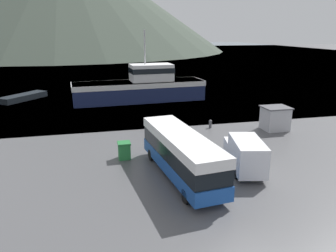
{
  "coord_description": "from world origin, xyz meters",
  "views": [
    {
      "loc": [
        -6.28,
        -11.64,
        10.12
      ],
      "look_at": [
        0.07,
        15.2,
        2.0
      ],
      "focal_mm": 35.0,
      "sensor_mm": 36.0,
      "label": 1
    }
  ],
  "objects_px": {
    "fishing_boat": "(141,87)",
    "dock_kiosk": "(275,118)",
    "small_boat": "(23,97)",
    "storage_bin": "(124,150)",
    "delivery_van": "(245,153)",
    "tour_bus": "(181,153)"
  },
  "relations": [
    {
      "from": "delivery_van",
      "to": "storage_bin",
      "type": "height_order",
      "value": "delivery_van"
    },
    {
      "from": "tour_bus",
      "to": "storage_bin",
      "type": "distance_m",
      "value": 5.71
    },
    {
      "from": "delivery_van",
      "to": "fishing_boat",
      "type": "bearing_deg",
      "value": 110.3
    },
    {
      "from": "dock_kiosk",
      "to": "storage_bin",
      "type": "bearing_deg",
      "value": -164.58
    },
    {
      "from": "fishing_boat",
      "to": "dock_kiosk",
      "type": "relative_size",
      "value": 7.14
    },
    {
      "from": "fishing_boat",
      "to": "dock_kiosk",
      "type": "height_order",
      "value": "fishing_boat"
    },
    {
      "from": "fishing_boat",
      "to": "small_boat",
      "type": "distance_m",
      "value": 17.83
    },
    {
      "from": "delivery_van",
      "to": "dock_kiosk",
      "type": "relative_size",
      "value": 2.3
    },
    {
      "from": "delivery_van",
      "to": "small_boat",
      "type": "relative_size",
      "value": 0.87
    },
    {
      "from": "dock_kiosk",
      "to": "fishing_boat",
      "type": "bearing_deg",
      "value": 122.49
    },
    {
      "from": "tour_bus",
      "to": "delivery_van",
      "type": "bearing_deg",
      "value": -6.49
    },
    {
      "from": "tour_bus",
      "to": "fishing_boat",
      "type": "relative_size",
      "value": 0.55
    },
    {
      "from": "storage_bin",
      "to": "dock_kiosk",
      "type": "xyz_separation_m",
      "value": [
        16.26,
        4.48,
        0.53
      ]
    },
    {
      "from": "tour_bus",
      "to": "storage_bin",
      "type": "xyz_separation_m",
      "value": [
        -3.59,
        4.3,
        -1.08
      ]
    },
    {
      "from": "storage_bin",
      "to": "dock_kiosk",
      "type": "bearing_deg",
      "value": 15.42
    },
    {
      "from": "tour_bus",
      "to": "fishing_boat",
      "type": "height_order",
      "value": "fishing_boat"
    },
    {
      "from": "small_boat",
      "to": "tour_bus",
      "type": "bearing_deg",
      "value": -24.61
    },
    {
      "from": "storage_bin",
      "to": "dock_kiosk",
      "type": "relative_size",
      "value": 0.51
    },
    {
      "from": "tour_bus",
      "to": "fishing_boat",
      "type": "distance_m",
      "value": 26.7
    },
    {
      "from": "delivery_van",
      "to": "fishing_boat",
      "type": "relative_size",
      "value": 0.32
    },
    {
      "from": "dock_kiosk",
      "to": "small_boat",
      "type": "height_order",
      "value": "dock_kiosk"
    },
    {
      "from": "dock_kiosk",
      "to": "small_boat",
      "type": "xyz_separation_m",
      "value": [
        -28.55,
        22.39,
        -0.82
      ]
    }
  ]
}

